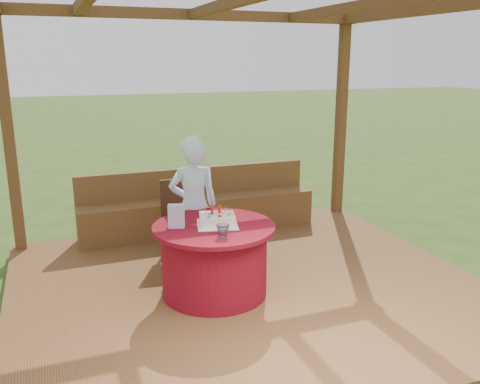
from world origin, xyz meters
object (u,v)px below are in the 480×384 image
Objects in this scene: table at (214,259)px; birthday_cake at (217,219)px; elderly_woman at (194,204)px; chair at (180,215)px; gift_bag at (176,216)px; drinking_glass at (223,230)px; bench at (199,211)px.

table is 2.55× the size of birthday_cake.
chair is at bearing 94.49° from elderly_woman.
chair is 4.03× the size of gift_bag.
birthday_cake is at bearing 4.71° from table.
elderly_woman is 0.95m from drinking_glass.
bench is at bearing 57.75° from chair.
chair is 1.44m from drinking_glass.
elderly_woman is (0.04, -0.47, 0.25)m from chair.
bench is 3.56× the size of chair.
chair is (-0.05, 1.10, 0.11)m from table.
gift_bag is at bearing -119.46° from elderly_woman.
elderly_woman is (-0.01, 0.64, 0.37)m from table.
gift_bag is at bearing 167.93° from table.
table is at bearing -175.29° from birthday_cake.
drinking_glass is at bearing -35.00° from gift_bag.
birthday_cake reaches higher than table.
bench reaches higher than table.
bench is 2.17m from drinking_glass.
table is 0.49m from drinking_glass.
drinking_glass is at bearing -90.36° from elderly_woman.
elderly_woman is 0.65m from gift_bag.
chair is 0.53m from elderly_woman.
birthday_cake is (-0.34, -1.77, 0.46)m from bench.
gift_bag reaches higher than table.
birthday_cake is at bearing -85.61° from chair.
gift_bag is at bearing -105.28° from chair.
gift_bag reaches higher than drinking_glass.
elderly_woman is at bearing 76.14° from gift_bag.
bench is 1.28m from elderly_woman.
chair is (-0.42, -0.67, 0.19)m from bench.
table is 10.01× the size of drinking_glass.
elderly_woman reaches higher than gift_bag.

